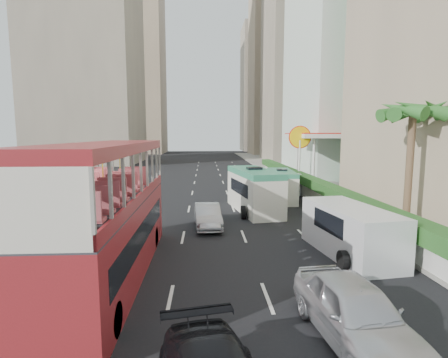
{
  "coord_description": "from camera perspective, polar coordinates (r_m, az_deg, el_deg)",
  "views": [
    {
      "loc": [
        -2.43,
        -12.85,
        5.36
      ],
      "look_at": [
        -1.5,
        4.0,
        3.2
      ],
      "focal_mm": 28.0,
      "sensor_mm": 36.0,
      "label": 1
    }
  ],
  "objects": [
    {
      "name": "ground_plane",
      "position": [
        14.14,
        7.23,
        -15.05
      ],
      "size": [
        200.0,
        200.0,
        0.0
      ],
      "primitive_type": "plane",
      "color": "black",
      "rests_on": "ground"
    },
    {
      "name": "double_decker_bus",
      "position": [
        13.64,
        -18.33,
        -5.07
      ],
      "size": [
        2.5,
        11.0,
        5.06
      ],
      "primitive_type": "cube",
      "color": "maroon",
      "rests_on": "ground"
    },
    {
      "name": "car_silver_lane_a",
      "position": [
        20.54,
        -2.69,
        -7.84
      ],
      "size": [
        1.69,
        4.15,
        1.34
      ],
      "primitive_type": "imported",
      "rotation": [
        0.0,
        0.0,
        0.07
      ],
      "color": "#BABCC1",
      "rests_on": "ground"
    },
    {
      "name": "car_silver_lane_b",
      "position": [
        10.62,
        20.37,
        -23.51
      ],
      "size": [
        2.41,
        4.96,
        1.63
      ],
      "primitive_type": "imported",
      "rotation": [
        0.0,
        0.0,
        0.1
      ],
      "color": "#BABCC1",
      "rests_on": "ground"
    },
    {
      "name": "van_asset",
      "position": [
        31.8,
        3.49,
        -2.42
      ],
      "size": [
        2.55,
        4.83,
        1.3
      ],
      "primitive_type": "imported",
      "rotation": [
        0.0,
        0.0,
        0.09
      ],
      "color": "silver",
      "rests_on": "ground"
    },
    {
      "name": "minibus_near",
      "position": [
        24.5,
        4.93,
        -1.87
      ],
      "size": [
        3.29,
        6.91,
        2.94
      ],
      "primitive_type": "cube",
      "rotation": [
        0.0,
        0.0,
        0.17
      ],
      "color": "silver",
      "rests_on": "ground"
    },
    {
      "name": "minibus_far",
      "position": [
        28.87,
        9.37,
        -1.05
      ],
      "size": [
        2.23,
        5.61,
        2.43
      ],
      "primitive_type": "cube",
      "rotation": [
        0.0,
        0.0,
        -0.07
      ],
      "color": "silver",
      "rests_on": "ground"
    },
    {
      "name": "panel_van_near",
      "position": [
        16.71,
        19.88,
        -7.96
      ],
      "size": [
        2.91,
        5.69,
        2.18
      ],
      "primitive_type": "cube",
      "rotation": [
        0.0,
        0.0,
        0.14
      ],
      "color": "silver",
      "rests_on": "ground"
    },
    {
      "name": "panel_van_far",
      "position": [
        32.97,
        9.1,
        -0.46
      ],
      "size": [
        2.88,
        5.1,
        1.92
      ],
      "primitive_type": "cube",
      "rotation": [
        0.0,
        0.0,
        0.21
      ],
      "color": "silver",
      "rests_on": "ground"
    },
    {
      "name": "sidewalk",
      "position": [
        39.89,
        13.52,
        -0.49
      ],
      "size": [
        6.0,
        120.0,
        0.18
      ],
      "primitive_type": "cube",
      "color": "#99968C",
      "rests_on": "ground"
    },
    {
      "name": "kerb_wall",
      "position": [
        28.59,
        14.47,
        -2.36
      ],
      "size": [
        0.3,
        44.0,
        1.0
      ],
      "primitive_type": "cube",
      "color": "silver",
      "rests_on": "sidewalk"
    },
    {
      "name": "hedge",
      "position": [
        28.46,
        14.52,
        -0.67
      ],
      "size": [
        1.1,
        44.0,
        0.7
      ],
      "primitive_type": "cube",
      "color": "#2D6626",
      "rests_on": "kerb_wall"
    },
    {
      "name": "palm_tree",
      "position": [
        19.81,
        27.95,
        0.71
      ],
      "size": [
        0.36,
        0.36,
        6.4
      ],
      "primitive_type": "cylinder",
      "color": "brown",
      "rests_on": "sidewalk"
    },
    {
      "name": "shell_station",
      "position": [
        38.04,
        15.95,
        3.09
      ],
      "size": [
        6.5,
        8.0,
        5.5
      ],
      "primitive_type": "cube",
      "color": "silver",
      "rests_on": "ground"
    },
    {
      "name": "tower_mid",
      "position": [
        76.31,
        13.48,
        22.03
      ],
      "size": [
        16.0,
        16.0,
        50.0
      ],
      "primitive_type": "cube",
      "color": "#9E917D",
      "rests_on": "ground"
    },
    {
      "name": "tower_far_a",
      "position": [
        98.24,
        8.67,
        16.98
      ],
      "size": [
        14.0,
        14.0,
        44.0
      ],
      "primitive_type": "cube",
      "color": "tan",
      "rests_on": "ground"
    },
    {
      "name": "tower_far_b",
      "position": [
        119.36,
        6.43,
        14.31
      ],
      "size": [
        14.0,
        14.0,
        40.0
      ],
      "primitive_type": "cube",
      "color": "#9E917D",
      "rests_on": "ground"
    },
    {
      "name": "tower_left_a",
      "position": [
        74.13,
        -21.74,
        22.98
      ],
      "size": [
        18.0,
        18.0,
        52.0
      ],
      "primitive_type": "cube",
      "color": "#9E917D",
      "rests_on": "ground"
    },
    {
      "name": "tower_left_b",
      "position": [
        106.17,
        -14.35,
        16.65
      ],
      "size": [
        16.0,
        16.0,
        46.0
      ],
      "primitive_type": "cube",
      "color": "tan",
      "rests_on": "ground"
    }
  ]
}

